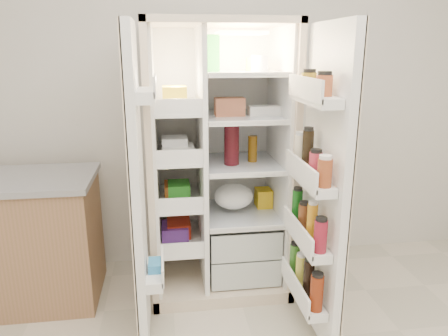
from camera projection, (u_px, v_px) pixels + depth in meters
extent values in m
cube|color=silver|center=(226.00, 88.00, 3.11)|extent=(4.00, 0.02, 2.70)
cube|color=beige|center=(212.00, 150.00, 3.15)|extent=(0.92, 0.04, 1.80)
cube|color=beige|center=(151.00, 163.00, 2.78)|extent=(0.04, 0.70, 1.80)
cube|color=beige|center=(282.00, 159.00, 2.90)|extent=(0.04, 0.70, 1.80)
cube|color=beige|center=(217.00, 22.00, 2.60)|extent=(0.92, 0.70, 0.04)
cube|color=beige|center=(218.00, 276.00, 3.07)|extent=(0.92, 0.70, 0.08)
cube|color=white|center=(213.00, 148.00, 3.12)|extent=(0.84, 0.02, 1.68)
cube|color=white|center=(156.00, 160.00, 2.77)|extent=(0.02, 0.62, 1.68)
cube|color=white|center=(278.00, 156.00, 2.89)|extent=(0.02, 0.62, 1.68)
cube|color=white|center=(202.00, 159.00, 2.82)|extent=(0.03, 0.62, 1.68)
cube|color=silver|center=(240.00, 258.00, 3.03)|extent=(0.47, 0.52, 0.19)
cube|color=silver|center=(240.00, 232.00, 2.98)|extent=(0.47, 0.52, 0.19)
cube|color=#FFD18C|center=(241.00, 33.00, 2.68)|extent=(0.30, 0.30, 0.02)
cube|color=white|center=(181.00, 239.00, 2.95)|extent=(0.28, 0.58, 0.02)
cube|color=white|center=(179.00, 198.00, 2.87)|extent=(0.28, 0.58, 0.02)
cube|color=white|center=(178.00, 155.00, 2.79)|extent=(0.28, 0.58, 0.02)
cube|color=white|center=(177.00, 110.00, 2.71)|extent=(0.28, 0.58, 0.02)
cube|color=white|center=(240.00, 213.00, 2.96)|extent=(0.49, 0.58, 0.01)
cube|color=white|center=(241.00, 163.00, 2.86)|extent=(0.49, 0.58, 0.01)
cube|color=white|center=(241.00, 116.00, 2.78)|extent=(0.49, 0.58, 0.02)
cube|color=white|center=(242.00, 72.00, 2.70)|extent=(0.49, 0.58, 0.02)
cube|color=red|center=(180.00, 231.00, 2.93)|extent=(0.16, 0.20, 0.10)
cube|color=#277F22|center=(179.00, 188.00, 2.85)|extent=(0.14, 0.18, 0.12)
cube|color=white|center=(178.00, 149.00, 2.77)|extent=(0.20, 0.22, 0.07)
cube|color=yellow|center=(176.00, 97.00, 2.68)|extent=(0.15, 0.16, 0.14)
cube|color=purple|center=(180.00, 231.00, 2.93)|extent=(0.18, 0.20, 0.09)
cube|color=#D26125|center=(179.00, 190.00, 2.85)|extent=(0.14, 0.18, 0.10)
cube|color=white|center=(178.00, 145.00, 2.77)|extent=(0.16, 0.16, 0.12)
sphere|color=orange|center=(224.00, 272.00, 2.95)|extent=(0.07, 0.07, 0.07)
sphere|color=orange|center=(236.00, 268.00, 3.00)|extent=(0.07, 0.07, 0.07)
sphere|color=orange|center=(251.00, 270.00, 2.98)|extent=(0.07, 0.07, 0.07)
sphere|color=orange|center=(229.00, 262.00, 3.09)|extent=(0.07, 0.07, 0.07)
sphere|color=orange|center=(242.00, 262.00, 3.09)|extent=(0.07, 0.07, 0.07)
sphere|color=orange|center=(257.00, 264.00, 3.06)|extent=(0.07, 0.07, 0.07)
ellipsoid|color=#3E7928|center=(240.00, 229.00, 2.99)|extent=(0.26, 0.24, 0.11)
cylinder|color=#480F16|center=(232.00, 142.00, 2.77)|extent=(0.10, 0.10, 0.30)
cylinder|color=brown|center=(253.00, 149.00, 2.86)|extent=(0.06, 0.06, 0.18)
cube|color=green|center=(213.00, 53.00, 2.64)|extent=(0.08, 0.08, 0.22)
cylinder|color=white|center=(260.00, 63.00, 2.67)|extent=(0.11, 0.11, 0.10)
cylinder|color=gold|center=(251.00, 64.00, 2.72)|extent=(0.07, 0.07, 0.08)
cube|color=white|center=(267.00, 110.00, 2.76)|extent=(0.24, 0.10, 0.06)
cube|color=#AD6345|center=(229.00, 107.00, 2.73)|extent=(0.19, 0.11, 0.12)
ellipsoid|color=white|center=(234.00, 201.00, 2.92)|extent=(0.27, 0.24, 0.17)
cube|color=yellow|center=(263.00, 198.00, 3.05)|extent=(0.11, 0.13, 0.13)
cube|color=white|center=(138.00, 191.00, 2.24)|extent=(0.05, 0.40, 1.72)
cube|color=beige|center=(133.00, 191.00, 2.24)|extent=(0.01, 0.40, 1.72)
cube|color=white|center=(155.00, 274.00, 2.39)|extent=(0.09, 0.32, 0.06)
cube|color=white|center=(146.00, 95.00, 2.12)|extent=(0.09, 0.32, 0.06)
cube|color=#338CCC|center=(155.00, 269.00, 2.38)|extent=(0.07, 0.12, 0.10)
cube|color=white|center=(324.00, 188.00, 2.29)|extent=(0.05, 0.58, 1.72)
cube|color=beige|center=(329.00, 187.00, 2.30)|extent=(0.01, 0.58, 1.72)
cube|color=white|center=(303.00, 293.00, 2.45)|extent=(0.11, 0.50, 0.05)
cube|color=white|center=(306.00, 239.00, 2.36)|extent=(0.11, 0.50, 0.05)
cube|color=white|center=(310.00, 179.00, 2.27)|extent=(0.11, 0.50, 0.05)
cube|color=white|center=(314.00, 99.00, 2.15)|extent=(0.11, 0.50, 0.05)
cylinder|color=maroon|center=(317.00, 293.00, 2.23)|extent=(0.07, 0.07, 0.20)
cylinder|color=black|center=(309.00, 279.00, 2.35)|extent=(0.06, 0.06, 0.22)
cylinder|color=#D4C946|center=(301.00, 270.00, 2.48)|extent=(0.06, 0.06, 0.18)
cylinder|color=#387727|center=(294.00, 259.00, 2.60)|extent=(0.06, 0.06, 0.19)
cylinder|color=maroon|center=(320.00, 236.00, 2.14)|extent=(0.07, 0.07, 0.17)
cylinder|color=orange|center=(312.00, 223.00, 2.26)|extent=(0.06, 0.06, 0.21)
cylinder|color=brown|center=(304.00, 218.00, 2.39)|extent=(0.07, 0.07, 0.16)
cylinder|color=#135415|center=(297.00, 206.00, 2.51)|extent=(0.06, 0.06, 0.20)
cylinder|color=#964220|center=(325.00, 173.00, 2.05)|extent=(0.07, 0.07, 0.14)
cylinder|color=#AF2D3F|center=(315.00, 166.00, 2.18)|extent=(0.07, 0.07, 0.14)
cylinder|color=black|center=(308.00, 151.00, 2.29)|extent=(0.06, 0.06, 0.23)
cylinder|color=#F0E4C5|center=(300.00, 150.00, 2.42)|extent=(0.06, 0.06, 0.18)
cylinder|color=#A24B28|center=(324.00, 86.00, 2.02)|extent=(0.08, 0.08, 0.10)
cylinder|color=#A07C1D|center=(309.00, 82.00, 2.23)|extent=(0.08, 0.08, 0.10)
cube|color=#94684A|center=(6.00, 244.00, 2.75)|extent=(1.14, 0.59, 0.81)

